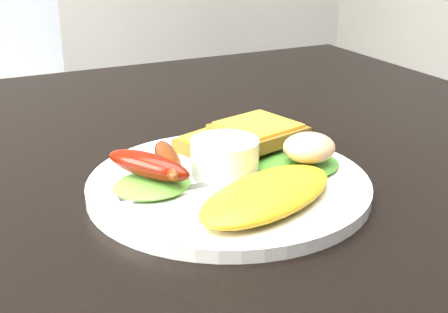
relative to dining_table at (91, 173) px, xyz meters
name	(u,v)px	position (x,y,z in m)	size (l,w,h in m)	color
dining_table	(91,173)	(0.00, 0.00, 0.00)	(1.20, 0.80, 0.04)	black
dining_chair	(17,114)	(0.08, 1.19, -0.28)	(0.36, 0.36, 0.04)	tan
plate	(229,185)	(0.10, -0.15, 0.03)	(0.27, 0.27, 0.01)	white
lettuce_left	(152,185)	(0.02, -0.14, 0.04)	(0.07, 0.07, 0.01)	#4E852D
lettuce_right	(298,164)	(0.17, -0.15, 0.04)	(0.09, 0.08, 0.01)	#3F8331
omelette	(267,194)	(0.10, -0.21, 0.04)	(0.16, 0.07, 0.02)	yellow
sausage_a	(148,165)	(0.02, -0.13, 0.05)	(0.02, 0.10, 0.02)	#710203
sausage_b	(168,160)	(0.04, -0.12, 0.05)	(0.02, 0.09, 0.02)	#6A1B00
ramekin	(225,159)	(0.10, -0.14, 0.05)	(0.07, 0.07, 0.04)	white
toast_a	(226,145)	(0.13, -0.08, 0.04)	(0.08, 0.08, 0.01)	brown
toast_b	(258,132)	(0.16, -0.09, 0.05)	(0.08, 0.08, 0.01)	olive
potato_salad	(309,148)	(0.18, -0.16, 0.06)	(0.05, 0.05, 0.03)	beige
fork	(199,188)	(0.06, -0.16, 0.03)	(0.15, 0.01, 0.00)	#ADAFB7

